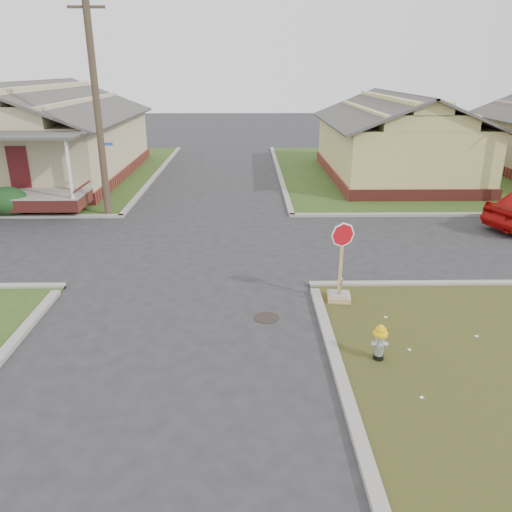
{
  "coord_description": "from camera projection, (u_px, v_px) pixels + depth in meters",
  "views": [
    {
      "loc": [
        1.75,
        -11.68,
        5.9
      ],
      "look_at": [
        1.96,
        1.0,
        1.1
      ],
      "focal_mm": 35.0,
      "sensor_mm": 36.0,
      "label": 1
    }
  ],
  "objects": [
    {
      "name": "utility_pole",
      "position": [
        96.0,
        101.0,
        19.59
      ],
      "size": [
        1.8,
        0.28,
        9.0
      ],
      "color": "#3B2D22",
      "rests_on": "ground"
    },
    {
      "name": "manhole",
      "position": [
        267.0,
        318.0,
        12.54
      ],
      "size": [
        0.64,
        0.64,
        0.01
      ],
      "primitive_type": "cylinder",
      "color": "black",
      "rests_on": "ground"
    },
    {
      "name": "stop_sign",
      "position": [
        340.0,
        284.0,
        13.26
      ],
      "size": [
        0.62,
        0.6,
        2.17
      ],
      "rotation": [
        0.0,
        0.0,
        -0.1
      ],
      "color": "tan",
      "rests_on": "ground"
    },
    {
      "name": "fire_hydrant",
      "position": [
        380.0,
        340.0,
        10.54
      ],
      "size": [
        0.3,
        0.3,
        0.82
      ],
      "rotation": [
        0.0,
        0.0,
        -0.06
      ],
      "color": "black",
      "rests_on": "ground"
    },
    {
      "name": "hedge_right",
      "position": [
        9.0,
        202.0,
        20.91
      ],
      "size": [
        1.53,
        1.25,
        1.17
      ],
      "primitive_type": "ellipsoid",
      "color": "#163E19",
      "rests_on": "verge_far_left"
    },
    {
      "name": "verge_far_left",
      "position": [
        0.0,
        173.0,
        29.61
      ],
      "size": [
        19.0,
        19.0,
        0.05
      ],
      "primitive_type": "cube",
      "color": "#2C4719",
      "rests_on": "ground"
    },
    {
      "name": "ground",
      "position": [
        182.0,
        309.0,
        12.98
      ],
      "size": [
        120.0,
        120.0,
        0.0
      ],
      "primitive_type": "plane",
      "color": "#272729",
      "rests_on": "ground"
    },
    {
      "name": "side_house_yellow",
      "position": [
        396.0,
        139.0,
        27.79
      ],
      "size": [
        7.6,
        11.6,
        4.7
      ],
      "color": "maroon",
      "rests_on": "ground"
    },
    {
      "name": "corner_house",
      "position": [
        36.0,
        137.0,
        27.63
      ],
      "size": [
        10.1,
        15.5,
        5.3
      ],
      "color": "maroon",
      "rests_on": "ground"
    },
    {
      "name": "curbs",
      "position": [
        199.0,
        245.0,
        17.66
      ],
      "size": [
        80.0,
        40.0,
        0.12
      ],
      "primitive_type": null,
      "color": "gray",
      "rests_on": "ground"
    }
  ]
}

